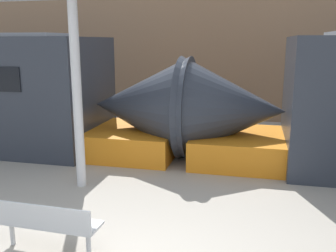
{
  "coord_description": "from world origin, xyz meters",
  "views": [
    {
      "loc": [
        1.51,
        -3.67,
        2.98
      ],
      "look_at": [
        -0.09,
        3.13,
        1.4
      ],
      "focal_mm": 40.0,
      "sensor_mm": 36.0,
      "label": 1
    }
  ],
  "objects": [
    {
      "name": "bench_near",
      "position": [
        -1.3,
        0.67,
        0.49
      ],
      "size": [
        1.57,
        0.49,
        0.8
      ],
      "rotation": [
        0.0,
        0.0,
        -0.03
      ],
      "color": "silver",
      "rests_on": "ground_plane"
    },
    {
      "name": "station_wall",
      "position": [
        0.0,
        10.85,
        2.5
      ],
      "size": [
        56.0,
        0.2,
        5.0
      ],
      "primitive_type": "cube",
      "color": "#937051",
      "rests_on": "ground_plane"
    },
    {
      "name": "support_column_near",
      "position": [
        -1.98,
        3.19,
        1.9
      ],
      "size": [
        0.19,
        0.19,
        3.79
      ],
      "primitive_type": "cylinder",
      "color": "silver",
      "rests_on": "ground_plane"
    }
  ]
}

